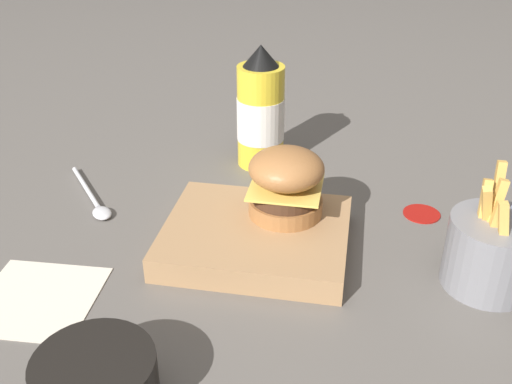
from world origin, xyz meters
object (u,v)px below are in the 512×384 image
at_px(side_bowl, 96,382).
at_px(serving_board, 256,237).
at_px(burger, 286,182).
at_px(ketchup_bottle, 261,113).
at_px(spoon, 95,202).
at_px(fries_basket, 492,252).

bearing_deg(side_bowl, serving_board, 70.75).
height_order(burger, ketchup_bottle, ketchup_bottle).
bearing_deg(spoon, ketchup_bottle, 90.78).
distance_m(burger, fries_basket, 0.26).
relative_size(side_bowl, spoon, 0.78).
distance_m(ketchup_bottle, spoon, 0.29).
xyz_separation_m(ketchup_bottle, side_bowl, (-0.06, -0.53, -0.06)).
distance_m(burger, spoon, 0.30).
relative_size(ketchup_bottle, side_bowl, 1.75).
xyz_separation_m(serving_board, side_bowl, (-0.10, -0.28, 0.01)).
relative_size(serving_board, fries_basket, 1.60).
distance_m(serving_board, burger, 0.08).
height_order(serving_board, ketchup_bottle, ketchup_bottle).
relative_size(fries_basket, spoon, 1.01).
bearing_deg(burger, fries_basket, -13.77).
relative_size(serving_board, side_bowl, 2.07).
bearing_deg(ketchup_bottle, spoon, -139.85).
height_order(serving_board, fries_basket, fries_basket).
distance_m(serving_board, fries_basket, 0.29).
bearing_deg(spoon, side_bowl, -15.12).
xyz_separation_m(serving_board, fries_basket, (0.29, -0.02, 0.03)).
xyz_separation_m(serving_board, ketchup_bottle, (-0.04, 0.25, 0.07)).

